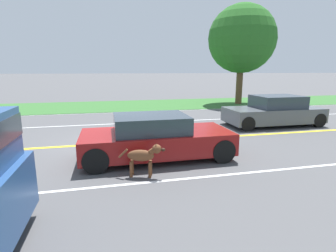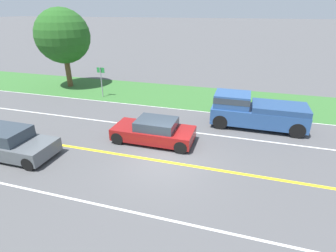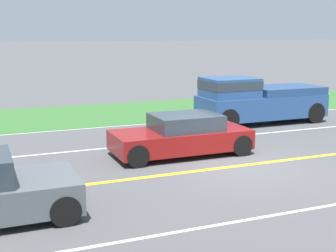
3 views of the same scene
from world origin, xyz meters
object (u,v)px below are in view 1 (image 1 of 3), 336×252
(ego_car, at_px, (155,138))
(oncoming_car, at_px, (274,112))
(dog, at_px, (144,156))
(roadside_tree_left_near, at_px, (242,39))

(ego_car, distance_m, oncoming_car, 7.04)
(ego_car, bearing_deg, oncoming_car, 118.20)
(ego_car, distance_m, dog, 1.40)
(oncoming_car, bearing_deg, dog, 124.58)
(dog, bearing_deg, ego_car, 175.75)
(dog, relative_size, roadside_tree_left_near, 0.16)
(ego_car, height_order, oncoming_car, oncoming_car)
(dog, distance_m, oncoming_car, 8.16)
(ego_car, height_order, dog, ego_car)
(ego_car, relative_size, roadside_tree_left_near, 0.60)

